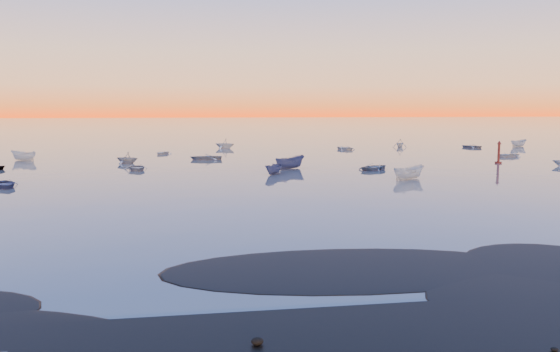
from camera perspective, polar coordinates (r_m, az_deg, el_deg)
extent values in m
plane|color=slate|center=(122.98, -4.62, 3.61)|extent=(600.00, 600.00, 0.00)
imported|color=#38416C|center=(58.48, -26.91, -1.06)|extent=(4.47, 3.42, 1.03)
imported|color=silver|center=(59.65, 13.29, -0.32)|extent=(3.23, 4.50, 1.43)
cylinder|color=#4F1511|center=(80.46, 21.85, 1.28)|extent=(0.91, 0.91, 0.30)
cylinder|color=#4F1511|center=(80.35, 21.89, 2.18)|extent=(0.32, 0.32, 2.63)
cone|color=#4F1511|center=(80.24, 21.94, 3.29)|extent=(0.61, 0.61, 0.50)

